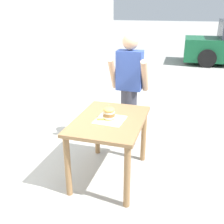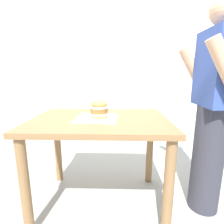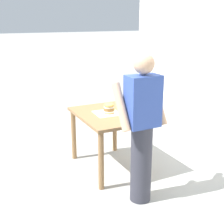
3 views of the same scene
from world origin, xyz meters
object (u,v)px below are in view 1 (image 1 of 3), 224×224
object	(u,v)px
patio_table	(110,129)
sandwich	(109,113)
pickle_spear	(100,119)
diner_across_table	(129,90)

from	to	relation	value
patio_table	sandwich	bearing A→B (deg)	-131.22
pickle_spear	diner_across_table	world-z (taller)	diner_across_table
patio_table	pickle_spear	distance (m)	0.19
pickle_spear	diner_across_table	bearing A→B (deg)	83.09
patio_table	pickle_spear	size ratio (longest dim) A/B	12.49
patio_table	diner_across_table	world-z (taller)	diner_across_table
sandwich	pickle_spear	bearing A→B (deg)	-139.58
patio_table	sandwich	distance (m)	0.21
sandwich	pickle_spear	distance (m)	0.13
diner_across_table	sandwich	bearing A→B (deg)	-92.05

